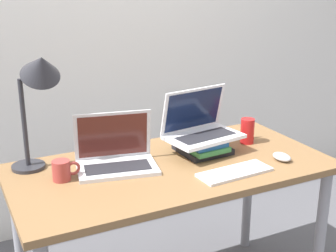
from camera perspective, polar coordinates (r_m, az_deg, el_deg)
The scene contains 10 objects.
wall_back at distance 2.77m, azimuth -8.98°, elevation 14.42°, with size 8.00×0.05×2.70m.
desk at distance 2.06m, azimuth 0.46°, elevation -7.04°, with size 1.37×0.68×0.73m.
laptop_left at distance 2.00m, azimuth -6.39°, elevation -3.75°, with size 0.37×0.28×0.23m.
book_stack at distance 2.15m, azimuth 4.09°, elevation -2.38°, with size 0.22×0.26×0.07m.
laptop_on_books at distance 2.13m, azimuth 3.97°, elevation -0.18°, with size 0.36×0.26×0.22m.
wireless_keyboard at distance 1.96m, azimuth 8.15°, elevation -5.58°, with size 0.32×0.14×0.01m.
mouse at distance 2.13m, azimuth 13.70°, elevation -3.67°, with size 0.06×0.10×0.03m.
mug at distance 1.91m, azimuth -12.75°, elevation -5.29°, with size 0.11×0.07×0.08m.
soda_can at distance 2.29m, azimuth 9.65°, elevation -0.60°, with size 0.07×0.07×0.12m.
desk_lamp at distance 1.94m, azimuth -15.48°, elevation 5.46°, with size 0.23×0.20×0.52m.
Camera 1 is at (-0.84, -1.32, 1.53)m, focal length 50.00 mm.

